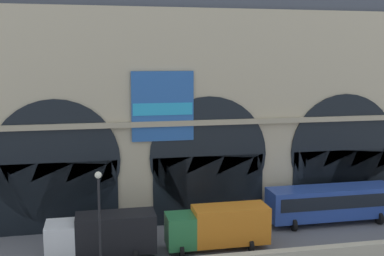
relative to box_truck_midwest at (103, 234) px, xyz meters
name	(u,v)px	position (x,y,z in m)	size (l,w,h in m)	color
ground_plane	(224,244)	(8.94, 0.65, -1.70)	(200.00, 200.00, 0.00)	slate
station_building	(202,99)	(8.97, 8.52, 8.51)	(51.77, 6.18, 20.86)	#BCAD8C
box_truck_midwest	(103,234)	(0.00, 0.00, 0.00)	(7.50, 2.91, 3.12)	white
box_truck_center	(219,226)	(8.32, -0.04, 0.00)	(7.50, 2.91, 3.12)	#2D7A42
bus_mideast	(331,202)	(19.03, 3.23, 0.08)	(11.00, 3.25, 3.10)	#28479E
street_lamp_quayside	(99,210)	(-0.21, -2.90, 2.71)	(0.44, 0.44, 6.90)	black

